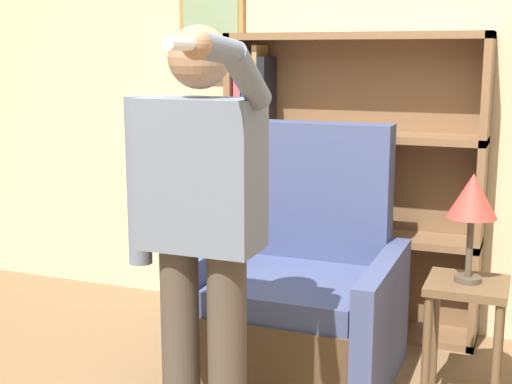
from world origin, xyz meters
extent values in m
cube|color=beige|center=(0.00, 2.03, 1.40)|extent=(8.00, 0.06, 2.80)
cube|color=olive|center=(-0.97, 1.98, 1.74)|extent=(0.42, 0.04, 0.58)
cube|color=gray|center=(-0.97, 1.96, 1.74)|extent=(0.36, 0.01, 0.52)
cube|color=brown|center=(-0.76, 1.85, 0.85)|extent=(0.04, 0.28, 1.70)
cube|color=brown|center=(0.66, 1.85, 0.85)|extent=(0.04, 0.28, 1.70)
cube|color=brown|center=(-0.05, 1.98, 0.85)|extent=(1.46, 0.01, 1.70)
cube|color=brown|center=(-0.05, 1.85, 0.02)|extent=(1.46, 0.28, 0.04)
cube|color=brown|center=(-0.05, 1.85, 0.57)|extent=(1.46, 0.28, 0.04)
cube|color=brown|center=(-0.05, 1.85, 1.14)|extent=(1.46, 0.28, 0.04)
cube|color=brown|center=(-0.05, 1.85, 1.68)|extent=(1.46, 0.28, 0.04)
cube|color=#BC4C56|center=(-0.72, 1.85, 0.25)|extent=(0.03, 0.21, 0.42)
cube|color=red|center=(-0.69, 1.85, 0.20)|extent=(0.03, 0.20, 0.32)
cube|color=gold|center=(-0.66, 1.85, 0.24)|extent=(0.04, 0.21, 0.39)
cube|color=black|center=(-0.61, 1.85, 0.24)|extent=(0.05, 0.22, 0.39)
cube|color=#337070|center=(-0.55, 1.85, 0.21)|extent=(0.04, 0.16, 0.33)
cube|color=#1E47B2|center=(-0.72, 1.85, 0.83)|extent=(0.03, 0.17, 0.48)
cube|color=#238438|center=(-0.67, 1.85, 0.81)|extent=(0.05, 0.20, 0.43)
cube|color=#BC4C56|center=(-0.61, 1.85, 0.75)|extent=(0.05, 0.23, 0.33)
cube|color=#9E7A47|center=(-0.56, 1.85, 0.82)|extent=(0.05, 0.21, 0.46)
cube|color=#BC4C56|center=(-0.71, 1.85, 1.32)|extent=(0.04, 0.22, 0.32)
cube|color=#1E47B2|center=(-0.66, 1.85, 1.37)|extent=(0.05, 0.22, 0.43)
cube|color=#9E7A47|center=(-0.61, 1.85, 1.40)|extent=(0.03, 0.19, 0.48)
cube|color=black|center=(-0.57, 1.85, 1.36)|extent=(0.05, 0.21, 0.42)
cube|color=#4C3823|center=(-0.13, 1.12, 0.20)|extent=(0.75, 0.82, 0.40)
cube|color=#3D4770|center=(-0.13, 1.08, 0.46)|extent=(0.71, 0.70, 0.12)
cube|color=#3D4770|center=(-0.13, 1.49, 0.72)|extent=(0.75, 0.16, 1.04)
cube|color=#3D4770|center=(-0.56, 1.12, 0.32)|extent=(0.10, 0.90, 0.64)
cube|color=#3D4770|center=(0.29, 1.12, 0.32)|extent=(0.10, 0.90, 0.64)
cylinder|color=#473D33|center=(-0.33, 0.27, 0.44)|extent=(0.15, 0.15, 0.88)
cylinder|color=#473D33|center=(-0.13, 0.27, 0.44)|extent=(0.15, 0.15, 0.88)
cube|color=slate|center=(-0.23, 0.27, 1.16)|extent=(0.44, 0.24, 0.56)
sphere|color=#997051|center=(-0.23, 0.27, 1.58)|extent=(0.23, 0.23, 0.23)
cylinder|color=slate|center=(-0.50, 0.27, 1.11)|extent=(0.09, 0.09, 0.65)
cylinder|color=slate|center=(0.00, 0.15, 1.52)|extent=(0.09, 0.28, 0.23)
cylinder|color=slate|center=(0.00, -0.09, 1.61)|extent=(0.08, 0.27, 0.10)
sphere|color=#997051|center=(0.00, -0.22, 1.62)|extent=(0.09, 0.09, 0.09)
cylinder|color=white|center=(0.00, -0.31, 1.62)|extent=(0.04, 0.15, 0.04)
cube|color=brown|center=(0.67, 1.12, 0.57)|extent=(0.35, 0.35, 0.04)
cylinder|color=brown|center=(0.52, 0.97, 0.28)|extent=(0.04, 0.04, 0.56)
cylinder|color=brown|center=(0.82, 0.97, 0.28)|extent=(0.04, 0.04, 0.56)
cylinder|color=brown|center=(0.52, 1.27, 0.28)|extent=(0.04, 0.04, 0.56)
cylinder|color=brown|center=(0.82, 1.27, 0.28)|extent=(0.04, 0.04, 0.56)
cylinder|color=#4C4233|center=(0.67, 1.12, 0.60)|extent=(0.12, 0.12, 0.02)
cylinder|color=#4C4233|center=(0.67, 1.12, 0.75)|extent=(0.03, 0.03, 0.27)
cone|color=#B2382D|center=(0.67, 1.12, 0.98)|extent=(0.22, 0.22, 0.20)
camera|label=1|loc=(0.90, -2.06, 1.60)|focal=50.00mm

